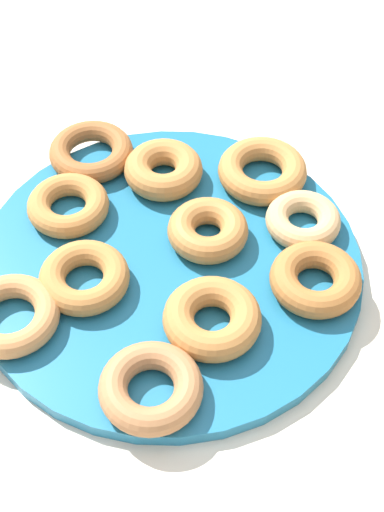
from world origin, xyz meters
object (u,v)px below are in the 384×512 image
donut_plate (169,265)px  donut_7 (151,388)px  donut_10 (91,152)px  donut_5 (212,318)px  donut_4 (316,279)px  donut_3 (208,230)px  donut_6 (261,170)px  donut_9 (84,277)px  donut_2 (68,205)px  donut_1 (10,315)px  donut_8 (303,220)px  donut_0 (163,170)px

donut_plate → donut_7: donut_7 is taller
donut_7 → donut_10: bearing=-124.4°
donut_10 → donut_5: bearing=71.1°
donut_plate → donut_4: donut_4 is taller
donut_5 → donut_10: (-0.08, -0.24, -0.00)m
donut_3 → donut_10: bearing=-91.6°
donut_4 → donut_7: bearing=-11.4°
donut_6 → donut_9: bearing=-9.3°
donut_2 → donut_4: 0.26m
donut_9 → donut_plate: bearing=153.0°
donut_3 → donut_4: same height
donut_1 → donut_5: (-0.12, 0.14, 0.00)m
donut_3 → donut_7: bearing=25.2°
donut_1 → donut_8: 0.30m
donut_9 → donut_3: bearing=157.6°
donut_2 → donut_3: 0.15m
donut_2 → donut_1: bearing=25.5°
donut_0 → donut_plate: bearing=45.0°
donut_1 → donut_6: bearing=169.3°
donut_7 → donut_10: 0.30m
donut_9 → donut_10: donut_9 is taller
donut_0 → donut_6: (-0.07, 0.08, -0.00)m
donut_1 → donut_2: 0.14m
donut_2 → donut_10: donut_2 is taller
donut_4 → donut_10: (0.02, -0.28, -0.00)m
donut_0 → donut_2: 0.11m
donut_3 → donut_4: bearing=99.9°
donut_plate → donut_0: size_ratio=4.54×
donut_3 → donut_4: 0.12m
donut_plate → donut_4: size_ratio=4.36×
donut_3 → donut_1: bearing=-19.5°
donut_1 → donut_5: size_ratio=1.00×
donut_plate → donut_2: 0.12m
donut_plate → donut_1: 0.16m
donut_0 → donut_7: bearing=40.2°
donut_3 → donut_9: (0.12, -0.05, -0.00)m
donut_plate → donut_10: size_ratio=4.16×
donut_3 → donut_9: 0.13m
donut_1 → donut_4: bearing=139.3°
donut_0 → donut_6: donut_0 is taller
donut_7 → donut_3: bearing=-154.8°
donut_9 → donut_7: bearing=70.6°
donut_3 → donut_6: donut_3 is taller
donut_2 → donut_0: bearing=158.5°
donut_6 → donut_7: size_ratio=1.06×
donut_4 → donut_9: donut_4 is taller
donut_6 → donut_9: (0.22, -0.04, -0.00)m
donut_plate → donut_1: size_ratio=4.21×
donut_0 → donut_7: donut_0 is taller
donut_3 → donut_6: (-0.10, -0.01, -0.00)m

